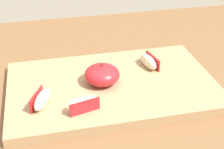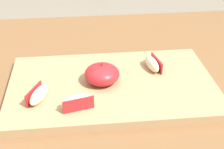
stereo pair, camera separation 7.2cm
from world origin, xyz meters
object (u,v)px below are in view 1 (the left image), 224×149
Objects in this scene: apple_half_skin_up at (102,75)px; apple_wedge_near_knife at (83,104)px; cutting_board at (112,86)px; apple_wedge_back at (149,62)px; apple_wedge_left at (42,100)px.

apple_half_skin_up is 1.12× the size of apple_wedge_near_knife.
cutting_board is at bearing -6.77° from apple_half_skin_up.
apple_wedge_back is at bearing 20.40° from apple_half_skin_up.
apple_wedge_left is (-0.15, -0.05, 0.02)m from cutting_board.
apple_half_skin_up is 0.14m from apple_wedge_left.
apple_wedge_back is 0.22m from apple_wedge_near_knife.
apple_wedge_back reaches higher than cutting_board.
apple_half_skin_up is at bearing 173.23° from cutting_board.
cutting_board is 6.64× the size of apple_wedge_left.
cutting_board is at bearing 18.93° from apple_wedge_left.
apple_wedge_left is (-0.13, -0.05, -0.01)m from apple_half_skin_up.
apple_wedge_near_knife is 0.08m from apple_wedge_left.
apple_wedge_back is 1.00× the size of apple_wedge_near_knife.
apple_wedge_back is (0.10, 0.05, 0.02)m from cutting_board.
apple_wedge_left reaches higher than cutting_board.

